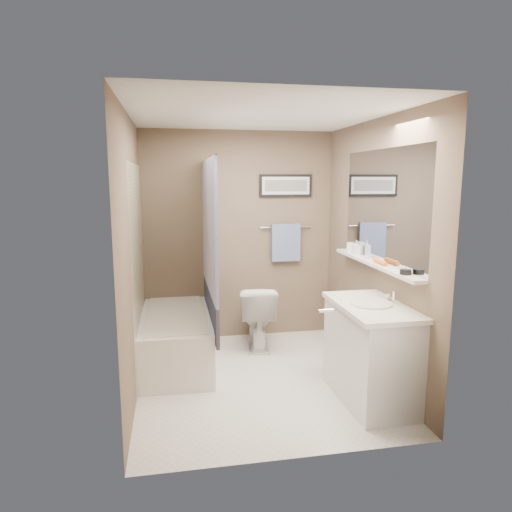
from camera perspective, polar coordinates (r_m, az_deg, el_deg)
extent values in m
plane|color=silver|center=(4.43, 0.37, -15.16)|extent=(2.50, 2.50, 0.00)
cube|color=white|center=(4.06, 0.40, 17.03)|extent=(2.20, 2.50, 0.04)
cube|color=brown|center=(5.28, -2.14, 2.45)|extent=(2.20, 0.04, 2.40)
cube|color=brown|center=(2.90, 4.98, -3.49)|extent=(2.20, 0.04, 2.40)
cube|color=brown|center=(4.02, -14.92, -0.11)|extent=(0.04, 2.50, 2.40)
cube|color=brown|center=(4.41, 14.31, 0.75)|extent=(0.04, 2.50, 2.40)
cube|color=tan|center=(4.54, -14.50, -1.56)|extent=(0.02, 1.55, 2.00)
cylinder|color=silver|center=(4.47, -6.00, 12.04)|extent=(0.02, 1.55, 0.02)
cube|color=silver|center=(4.49, -5.86, 3.72)|extent=(0.03, 1.45, 1.28)
cube|color=#2A314F|center=(4.64, -5.68, -6.39)|extent=(0.03, 1.45, 0.36)
cube|color=silver|center=(4.23, 15.52, 6.07)|extent=(0.02, 1.60, 1.00)
cube|color=silver|center=(4.27, 14.54, -0.90)|extent=(0.12, 1.60, 0.03)
cylinder|color=silver|center=(5.36, 3.72, 3.63)|extent=(0.60, 0.02, 0.02)
cube|color=#93AAD6|center=(5.36, 3.75, 1.69)|extent=(0.34, 0.05, 0.44)
cube|color=black|center=(5.35, 3.73, 8.77)|extent=(0.62, 0.02, 0.26)
cube|color=white|center=(5.33, 3.76, 8.76)|extent=(0.56, 0.00, 0.20)
cube|color=#595959|center=(5.33, 3.77, 8.76)|extent=(0.50, 0.00, 0.13)
cube|color=silver|center=(3.13, 14.81, -6.59)|extent=(0.80, 0.02, 2.00)
cylinder|color=silver|center=(3.05, 8.74, -6.78)|extent=(0.10, 0.02, 0.02)
cube|color=white|center=(4.81, -9.93, -10.06)|extent=(0.74, 1.52, 0.50)
cube|color=white|center=(4.73, -10.01, -7.20)|extent=(0.56, 1.36, 0.02)
imported|color=white|center=(5.13, 0.16, -7.45)|extent=(0.47, 0.73, 0.71)
cube|color=silver|center=(4.02, 14.20, -11.91)|extent=(0.53, 0.92, 0.80)
cube|color=silver|center=(3.89, 14.31, -6.15)|extent=(0.54, 0.96, 0.04)
cylinder|color=silver|center=(3.88, 14.20, -5.76)|extent=(0.34, 0.34, 0.01)
cylinder|color=silver|center=(3.95, 16.87, -4.96)|extent=(0.02, 0.02, 0.10)
sphere|color=silver|center=(4.04, 16.21, -4.90)|extent=(0.05, 0.05, 0.05)
cylinder|color=black|center=(3.77, 18.19, -1.91)|extent=(0.09, 0.09, 0.04)
cylinder|color=orange|center=(4.15, 15.28, -0.70)|extent=(0.04, 0.22, 0.04)
cube|color=pink|center=(4.45, 13.43, -0.18)|extent=(0.03, 0.16, 0.01)
cylinder|color=white|center=(4.77, 11.73, 1.07)|extent=(0.08, 0.08, 0.10)
imported|color=#999999|center=(4.63, 12.43, 1.04)|extent=(0.06, 0.06, 0.14)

